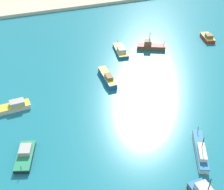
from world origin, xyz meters
name	(u,v)px	position (x,y,z in m)	size (l,w,h in m)	color
ground	(71,117)	(0.00, 30.00, -0.25)	(260.00, 280.00, 0.50)	teal
fishing_boat_0	(151,46)	(33.08, 54.06, 0.98)	(9.56, 6.58, 5.78)	brown
fishing_boat_1	(201,151)	(21.74, 8.62, 0.85)	(6.63, 10.92, 4.87)	silver
fishing_boat_2	(108,77)	(13.52, 41.44, 0.87)	(2.63, 10.57, 2.30)	#1E5BA8
fishing_boat_4	(25,155)	(-11.91, 20.32, 0.70)	(5.51, 8.71, 1.95)	#232328
fishing_boat_6	(15,106)	(-12.06, 37.38, 0.83)	(8.02, 3.41, 2.24)	silver
fishing_boat_7	(121,50)	(23.11, 55.21, 0.76)	(4.64, 10.05, 2.16)	#1E5BA8
fishing_boat_9	(208,37)	(54.56, 53.20, 0.85)	(4.61, 7.48, 2.31)	red
beach_strip	(25,6)	(0.00, 107.53, 0.60)	(247.00, 19.92, 1.20)	beige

